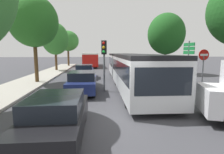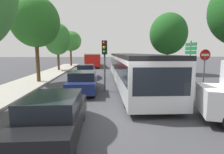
{
  "view_description": "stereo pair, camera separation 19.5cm",
  "coord_description": "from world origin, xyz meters",
  "views": [
    {
      "loc": [
        -0.76,
        -6.17,
        2.62
      ],
      "look_at": [
        0.2,
        3.9,
        1.2
      ],
      "focal_mm": 28.0,
      "sensor_mm": 36.0,
      "label": 1
    },
    {
      "loc": [
        -0.57,
        -6.18,
        2.62
      ],
      "look_at": [
        0.2,
        3.9,
        1.2
      ],
      "focal_mm": 28.0,
      "sensor_mm": 36.0,
      "label": 2
    }
  ],
  "objects": [
    {
      "name": "ground_plane",
      "position": [
        0.0,
        0.0,
        0.0
      ],
      "size": [
        200.0,
        200.0,
        0.0
      ],
      "primitive_type": "plane",
      "color": "#3D3D42"
    },
    {
      "name": "city_bus_rear",
      "position": [
        -1.78,
        27.67,
        1.44
      ],
      "size": [
        3.01,
        11.64,
        2.49
      ],
      "rotation": [
        0.0,
        0.0,
        1.61
      ],
      "color": "red",
      "rests_on": "ground"
    },
    {
      "name": "traffic_light",
      "position": [
        -0.18,
        5.44,
        2.5
      ],
      "size": [
        0.37,
        0.39,
        3.4
      ],
      "rotation": [
        0.0,
        0.0,
        -1.81
      ],
      "color": "#56595E",
      "rests_on": "ground"
    },
    {
      "name": "tree_left_distant",
      "position": [
        -5.77,
        27.91,
        4.68
      ],
      "size": [
        4.06,
        4.06,
        6.68
      ],
      "color": "#51381E",
      "rests_on": "ground"
    },
    {
      "name": "no_entry_sign",
      "position": [
        6.21,
        4.53,
        1.88
      ],
      "size": [
        0.7,
        0.08,
        2.82
      ],
      "rotation": [
        0.0,
        0.0,
        -1.57
      ],
      "color": "#56595E",
      "rests_on": "ground"
    },
    {
      "name": "articulated_bus",
      "position": [
        2.06,
        8.43,
        1.44
      ],
      "size": [
        3.08,
        16.93,
        2.5
      ],
      "rotation": [
        0.0,
        0.0,
        -1.6
      ],
      "color": "silver",
      "rests_on": "ground"
    },
    {
      "name": "queued_car_navy",
      "position": [
        -1.6,
        5.19,
        0.71
      ],
      "size": [
        1.79,
        4.08,
        1.41
      ],
      "rotation": [
        0.0,
        0.0,
        1.55
      ],
      "color": "navy",
      "rests_on": "ground"
    },
    {
      "name": "kerb_strip_left",
      "position": [
        -6.54,
        13.83,
        0.07
      ],
      "size": [
        3.2,
        37.66,
        0.14
      ],
      "primitive_type": "cube",
      "color": "#9E998E",
      "rests_on": "ground"
    },
    {
      "name": "direction_sign_post",
      "position": [
        7.23,
        8.25,
        2.57
      ],
      "size": [
        0.26,
        1.39,
        3.6
      ],
      "rotation": [
        0.0,
        0.0,
        3.28
      ],
      "color": "#56595E",
      "rests_on": "ground"
    },
    {
      "name": "tree_right_mid",
      "position": [
        7.85,
        14.8,
        4.84
      ],
      "size": [
        4.44,
        4.44,
        7.32
      ],
      "color": "#51381E",
      "rests_on": "ground"
    },
    {
      "name": "queued_car_blue",
      "position": [
        -1.88,
        12.03,
        0.7
      ],
      "size": [
        1.76,
        4.02,
        1.39
      ],
      "rotation": [
        0.0,
        0.0,
        1.55
      ],
      "color": "#284799",
      "rests_on": "ground"
    },
    {
      "name": "tree_left_mid",
      "position": [
        -5.82,
        9.17,
        5.05
      ],
      "size": [
        3.97,
        3.97,
        7.27
      ],
      "color": "#51381E",
      "rests_on": "ground"
    },
    {
      "name": "tree_left_far",
      "position": [
        -6.33,
        19.46,
        4.4
      ],
      "size": [
        3.67,
        3.67,
        6.74
      ],
      "color": "#51381E",
      "rests_on": "ground"
    },
    {
      "name": "queued_car_black",
      "position": [
        -1.96,
        -0.91,
        0.68
      ],
      "size": [
        1.71,
        3.92,
        1.35
      ],
      "rotation": [
        0.0,
        0.0,
        1.55
      ],
      "color": "black",
      "rests_on": "ground"
    }
  ]
}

